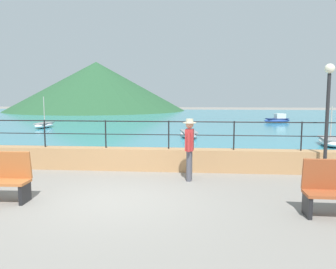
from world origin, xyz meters
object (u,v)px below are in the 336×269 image
person_walking (189,146)px  boat_3 (278,119)px  boat_2 (44,125)px  boat_4 (330,141)px  lamp_post (328,103)px  boat_1 (189,134)px

person_walking → boat_3: person_walking is taller
boat_2 → boat_4: boat_2 is taller
boat_2 → person_walking: bearing=-52.4°
lamp_post → boat_3: lamp_post is taller
boat_3 → boat_1: bearing=-123.5°
boat_2 → boat_4: (17.22, -7.20, -0.00)m
lamp_post → boat_1: (-4.19, 8.83, -1.94)m
boat_3 → person_walking: bearing=-108.8°
boat_1 → boat_3: 13.11m
boat_2 → boat_4: bearing=-22.7°
person_walking → boat_1: person_walking is taller
boat_1 → boat_4: 7.09m
boat_2 → lamp_post: bearing=-42.6°
boat_1 → boat_4: (6.65, -2.48, 0.01)m
boat_1 → boat_2: 11.58m
boat_1 → boat_3: boat_3 is taller
boat_1 → boat_2: (-10.57, 4.73, 0.01)m
boat_3 → boat_4: bearing=-92.5°
lamp_post → boat_4: 7.08m
boat_1 → lamp_post: bearing=-64.6°
person_walking → boat_3: size_ratio=0.72×
boat_1 → boat_4: size_ratio=1.01×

